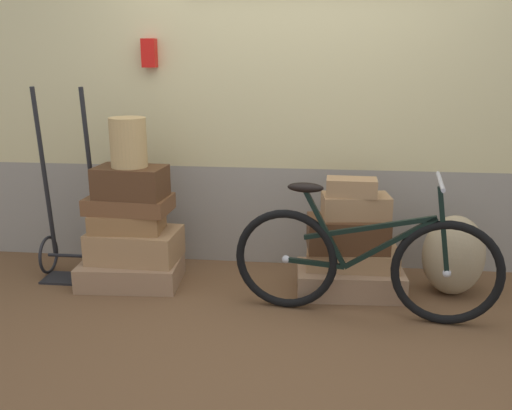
{
  "coord_description": "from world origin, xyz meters",
  "views": [
    {
      "loc": [
        0.22,
        -3.34,
        1.58
      ],
      "look_at": [
        -0.18,
        0.17,
        0.62
      ],
      "focal_mm": 39.54,
      "sensor_mm": 36.0,
      "label": 1
    }
  ],
  "objects": [
    {
      "name": "suitcase_2",
      "position": [
        -1.09,
        0.26,
        0.44
      ],
      "size": [
        0.5,
        0.32,
        0.13
      ],
      "primitive_type": "cube",
      "rotation": [
        0.0,
        0.0,
        0.05
      ],
      "color": "olive",
      "rests_on": "suitcase_1"
    },
    {
      "name": "suitcase_1",
      "position": [
        -1.05,
        0.28,
        0.27
      ],
      "size": [
        0.63,
        0.42,
        0.21
      ],
      "primitive_type": "cube",
      "rotation": [
        0.0,
        0.0,
        -0.04
      ],
      "color": "#9E754C",
      "rests_on": "suitcase_0"
    },
    {
      "name": "suitcase_7",
      "position": [
        0.42,
        0.28,
        0.41
      ],
      "size": [
        0.55,
        0.35,
        0.22
      ],
      "primitive_type": "cube",
      "rotation": [
        0.0,
        0.0,
        0.08
      ],
      "color": "#4C2D19",
      "rests_on": "suitcase_6"
    },
    {
      "name": "suitcase_3",
      "position": [
        -1.08,
        0.29,
        0.56
      ],
      "size": [
        0.58,
        0.36,
        0.11
      ],
      "primitive_type": "cube",
      "rotation": [
        0.0,
        0.0,
        -0.05
      ],
      "color": "brown",
      "rests_on": "suitcase_2"
    },
    {
      "name": "suitcase_6",
      "position": [
        0.46,
        0.3,
        0.24
      ],
      "size": [
        0.61,
        0.35,
        0.13
      ],
      "primitive_type": "cube",
      "rotation": [
        0.0,
        0.0,
        0.01
      ],
      "color": "#9E754C",
      "rests_on": "suitcase_5"
    },
    {
      "name": "station_building",
      "position": [
        0.01,
        0.85,
        1.21
      ],
      "size": [
        7.32,
        0.74,
        2.42
      ],
      "color": "gray",
      "rests_on": "ground"
    },
    {
      "name": "ground",
      "position": [
        0.0,
        0.0,
        -0.03
      ],
      "size": [
        9.32,
        5.2,
        0.06
      ],
      "primitive_type": "cube",
      "color": "brown"
    },
    {
      "name": "burlap_sack",
      "position": [
        1.13,
        0.31,
        0.27
      ],
      "size": [
        0.41,
        0.35,
        0.54
      ],
      "primitive_type": "ellipsoid",
      "color": "#9E8966",
      "rests_on": "ground"
    },
    {
      "name": "suitcase_4",
      "position": [
        -1.05,
        0.27,
        0.72
      ],
      "size": [
        0.49,
        0.33,
        0.21
      ],
      "primitive_type": "cube",
      "rotation": [
        0.0,
        0.0,
        -0.09
      ],
      "color": "#4C2D19",
      "rests_on": "suitcase_3"
    },
    {
      "name": "suitcase_0",
      "position": [
        -1.08,
        0.25,
        0.08
      ],
      "size": [
        0.71,
        0.5,
        0.17
      ],
      "primitive_type": "cube",
      "rotation": [
        0.0,
        0.0,
        0.06
      ],
      "color": "#937051",
      "rests_on": "ground"
    },
    {
      "name": "wicker_basket",
      "position": [
        -1.05,
        0.27,
        1.0
      ],
      "size": [
        0.24,
        0.24,
        0.33
      ],
      "primitive_type": "cylinder",
      "color": "tan",
      "rests_on": "suitcase_4"
    },
    {
      "name": "bicycle",
      "position": [
        0.5,
        -0.09,
        0.35
      ],
      "size": [
        1.6,
        0.46,
        0.88
      ],
      "color": "black",
      "rests_on": "ground"
    },
    {
      "name": "suitcase_8",
      "position": [
        0.47,
        0.3,
        0.59
      ],
      "size": [
        0.46,
        0.29,
        0.15
      ],
      "primitive_type": "cube",
      "rotation": [
        0.0,
        0.0,
        0.11
      ],
      "color": "#9E754C",
      "rests_on": "suitcase_7"
    },
    {
      "name": "suitcase_5",
      "position": [
        0.45,
        0.25,
        0.09
      ],
      "size": [
        0.73,
        0.45,
        0.17
      ],
      "primitive_type": "cube",
      "rotation": [
        0.0,
        0.0,
        0.06
      ],
      "color": "#937051",
      "rests_on": "ground"
    },
    {
      "name": "luggage_trolley",
      "position": [
        -1.54,
        0.34,
        0.32
      ],
      "size": [
        0.42,
        0.36,
        1.36
      ],
      "color": "black",
      "rests_on": "ground"
    },
    {
      "name": "suitcase_9",
      "position": [
        0.43,
        0.27,
        0.73
      ],
      "size": [
        0.33,
        0.19,
        0.12
      ],
      "primitive_type": "cube",
      "rotation": [
        0.0,
        0.0,
        -0.03
      ],
      "color": "#9E754C",
      "rests_on": "suitcase_8"
    }
  ]
}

